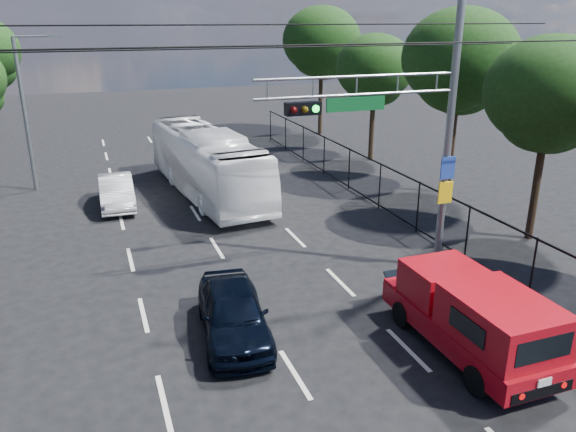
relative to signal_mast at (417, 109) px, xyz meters
name	(u,v)px	position (x,y,z in m)	size (l,w,h in m)	color
lane_markings	(205,229)	(-5.28, 6.01, -5.24)	(6.12, 38.00, 0.01)	beige
signal_mast	(417,109)	(0.00, 0.00, 0.00)	(6.43, 0.39, 9.50)	slate
streetlight_left	(28,107)	(-11.62, 14.01, -1.30)	(2.09, 0.22, 7.08)	slate
utility_wires	(232,40)	(-5.28, 0.84, 1.99)	(22.00, 5.04, 0.74)	black
fence_right	(402,197)	(2.32, 4.18, -4.21)	(0.06, 34.03, 2.00)	black
tree_right_b	(549,101)	(5.93, 1.03, -0.19)	(4.50, 4.50, 7.31)	black
tree_right_c	(460,67)	(6.53, 7.03, 0.49)	(5.10, 5.10, 8.29)	black
tree_right_d	(375,74)	(6.13, 14.03, -0.39)	(4.32, 4.32, 7.02)	black
tree_right_e	(322,46)	(6.33, 22.03, 0.69)	(5.28, 5.28, 8.58)	black
red_pickup	(471,315)	(-0.96, -4.56, -4.21)	(1.98, 5.24, 1.94)	black
navy_hatchback	(233,312)	(-6.19, -1.91, -4.55)	(1.64, 4.08, 1.39)	black
white_bus	(207,162)	(-4.17, 10.59, -3.74)	(2.53, 10.81, 3.01)	white
white_van	(116,192)	(-8.28, 10.12, -4.58)	(1.40, 4.01, 1.32)	silver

